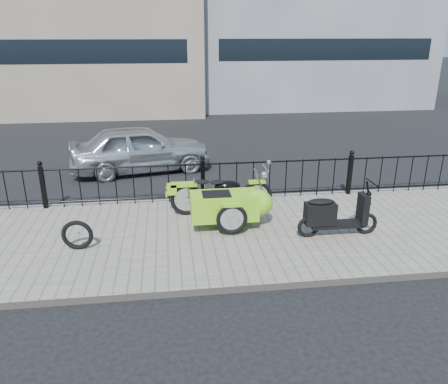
{
  "coord_description": "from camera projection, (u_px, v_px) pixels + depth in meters",
  "views": [
    {
      "loc": [
        -0.73,
        -8.11,
        3.78
      ],
      "look_at": [
        0.3,
        -0.1,
        0.82
      ],
      "focal_mm": 35.0,
      "sensor_mm": 36.0,
      "label": 1
    }
  ],
  "objects": [
    {
      "name": "scooter",
      "position": [
        333.0,
        216.0,
        8.22
      ],
      "size": [
        1.58,
        0.46,
        1.07
      ],
      "color": "black",
      "rests_on": "sidewalk"
    },
    {
      "name": "spare_tire",
      "position": [
        77.0,
        235.0,
        7.74
      ],
      "size": [
        0.56,
        0.11,
        0.56
      ],
      "primitive_type": "torus",
      "rotation": [
        1.57,
        0.0,
        -0.05
      ],
      "color": "black",
      "rests_on": "sidewalk"
    },
    {
      "name": "motorcycle_sidecar",
      "position": [
        232.0,
        202.0,
        8.69
      ],
      "size": [
        2.28,
        1.48,
        0.98
      ],
      "color": "black",
      "rests_on": "sidewalk"
    },
    {
      "name": "sedan_car",
      "position": [
        141.0,
        149.0,
        12.42
      ],
      "size": [
        4.15,
        2.3,
        1.34
      ],
      "primitive_type": "imported",
      "rotation": [
        0.0,
        0.0,
        1.76
      ],
      "color": "silver",
      "rests_on": "ground"
    },
    {
      "name": "curb",
      "position": [
        203.0,
        201.0,
        10.26
      ],
      "size": [
        30.0,
        0.1,
        0.12
      ],
      "primitive_type": "cube",
      "color": "gray",
      "rests_on": "ground"
    },
    {
      "name": "ground",
      "position": [
        209.0,
        229.0,
        8.94
      ],
      "size": [
        120.0,
        120.0,
        0.0
      ],
      "primitive_type": "plane",
      "color": "black",
      "rests_on": "ground"
    },
    {
      "name": "iron_fence",
      "position": [
        203.0,
        181.0,
        9.95
      ],
      "size": [
        14.11,
        0.11,
        1.08
      ],
      "color": "black",
      "rests_on": "sidewalk"
    },
    {
      "name": "sidewalk",
      "position": [
        211.0,
        237.0,
        8.45
      ],
      "size": [
        30.0,
        3.8,
        0.12
      ],
      "primitive_type": "cube",
      "color": "slate",
      "rests_on": "ground"
    }
  ]
}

